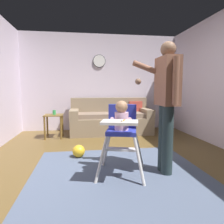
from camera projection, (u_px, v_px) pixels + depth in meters
ground at (120, 173)px, 2.74m from camera, size 5.66×7.28×0.10m
wall_far at (101, 83)px, 5.42m from camera, size 4.86×0.06×2.51m
area_rug at (120, 176)px, 2.54m from camera, size 2.23×2.23×0.01m
couch at (111, 119)px, 5.04m from camera, size 1.96×0.86×0.86m
high_chair at (122, 124)px, 2.52m from camera, size 0.73×0.83×0.95m
adult_standing at (166, 100)px, 2.56m from camera, size 0.51×0.50×1.67m
toy_ball at (79, 151)px, 3.24m from camera, size 0.20×0.20×0.20m
side_table at (54, 121)px, 4.51m from camera, size 0.40×0.40×0.52m
sippy_cup at (54, 112)px, 4.49m from camera, size 0.07×0.07×0.10m
wall_clock at (99, 61)px, 5.30m from camera, size 0.33×0.04×0.33m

